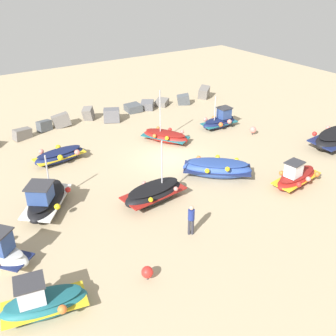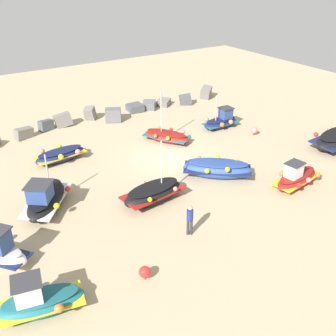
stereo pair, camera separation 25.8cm
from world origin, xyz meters
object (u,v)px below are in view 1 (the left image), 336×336
(fishing_boat_3, at_px, (43,302))
(fishing_boat_4, at_px, (296,177))
(fishing_boat_0, at_px, (217,168))
(mooring_buoy_1, at_px, (253,130))
(fishing_boat_2, at_px, (154,193))
(mooring_buoy_0, at_px, (147,272))
(fishing_boat_5, at_px, (220,121))
(fishing_boat_9, at_px, (46,200))
(person_walking, at_px, (191,218))
(fishing_boat_7, at_px, (60,155))
(fishing_boat_1, at_px, (165,136))

(fishing_boat_3, height_order, fishing_boat_4, fishing_boat_3)
(fishing_boat_0, bearing_deg, mooring_buoy_1, 69.34)
(fishing_boat_0, relative_size, mooring_buoy_1, 6.25)
(fishing_boat_2, xyz_separation_m, fishing_boat_4, (8.04, -3.07, -0.01))
(fishing_boat_4, height_order, mooring_buoy_0, fishing_boat_4)
(fishing_boat_0, xyz_separation_m, fishing_boat_2, (-4.70, -0.22, -0.07))
(fishing_boat_5, relative_size, mooring_buoy_0, 4.82)
(fishing_boat_3, bearing_deg, mooring_buoy_0, -177.42)
(fishing_boat_0, bearing_deg, fishing_boat_9, -151.92)
(fishing_boat_0, distance_m, fishing_boat_5, 8.26)
(fishing_boat_4, xyz_separation_m, person_walking, (-8.10, -0.49, 0.44))
(fishing_boat_2, xyz_separation_m, fishing_boat_9, (-5.25, 2.37, 0.13))
(mooring_buoy_1, bearing_deg, fishing_boat_2, -161.05)
(fishing_boat_7, bearing_deg, person_walking, -83.47)
(fishing_boat_0, bearing_deg, fishing_boat_3, -118.93)
(person_walking, bearing_deg, mooring_buoy_1, -24.11)
(fishing_boat_9, distance_m, mooring_buoy_1, 16.55)
(fishing_boat_3, bearing_deg, fishing_boat_1, -127.99)
(fishing_boat_1, xyz_separation_m, mooring_buoy_1, (6.26, -2.62, -0.01))
(mooring_buoy_0, bearing_deg, fishing_boat_2, 56.07)
(fishing_boat_9, height_order, mooring_buoy_0, fishing_boat_9)
(fishing_boat_9, relative_size, person_walking, 2.47)
(fishing_boat_0, distance_m, fishing_boat_1, 6.26)
(mooring_buoy_0, bearing_deg, fishing_boat_9, 103.84)
(fishing_boat_0, relative_size, fishing_boat_1, 1.08)
(fishing_boat_7, distance_m, person_walking, 11.44)
(fishing_boat_0, xyz_separation_m, mooring_buoy_1, (6.53, 3.63, -0.17))
(fishing_boat_1, relative_size, fishing_boat_2, 1.00)
(fishing_boat_5, bearing_deg, fishing_boat_2, -147.56)
(fishing_boat_0, bearing_deg, fishing_boat_5, 89.10)
(fishing_boat_2, height_order, person_walking, fishing_boat_2)
(fishing_boat_0, distance_m, mooring_buoy_1, 7.48)
(fishing_boat_1, distance_m, fishing_boat_7, 7.72)
(person_walking, distance_m, mooring_buoy_0, 3.73)
(fishing_boat_9, distance_m, person_walking, 7.89)
(fishing_boat_2, distance_m, fishing_boat_4, 8.60)
(fishing_boat_1, relative_size, fishing_boat_5, 1.23)
(fishing_boat_7, distance_m, mooring_buoy_0, 12.66)
(fishing_boat_4, bearing_deg, fishing_boat_3, -3.33)
(fishing_boat_5, distance_m, person_walking, 14.28)
(fishing_boat_9, bearing_deg, fishing_boat_4, 105.11)
(fishing_boat_3, bearing_deg, fishing_boat_4, -163.93)
(fishing_boat_9, distance_m, mooring_buoy_0, 7.67)
(fishing_boat_7, bearing_deg, mooring_buoy_1, -21.63)
(fishing_boat_4, bearing_deg, fishing_boat_1, -80.56)
(fishing_boat_9, bearing_deg, person_walking, 78.57)
(fishing_boat_5, distance_m, mooring_buoy_1, 2.81)
(fishing_boat_5, xyz_separation_m, person_walking, (-10.19, -10.00, 0.40))
(fishing_boat_4, height_order, mooring_buoy_1, fishing_boat_4)
(fishing_boat_7, distance_m, mooring_buoy_1, 14.39)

